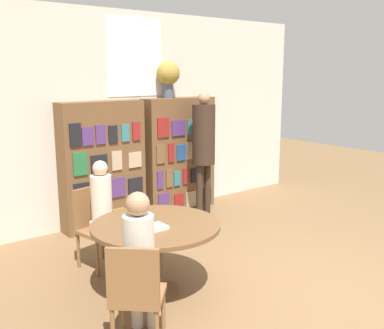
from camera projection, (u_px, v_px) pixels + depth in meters
name	position (u px, v px, depth m)	size (l,w,h in m)	color
ground_plane	(324.00, 301.00, 4.29)	(16.00, 16.00, 0.00)	brown
wall_back	(135.00, 116.00, 6.62)	(6.40, 0.07, 3.00)	beige
bookshelf_left	(103.00, 166.00, 6.20)	(1.19, 0.34, 1.76)	brown
bookshelf_right	(179.00, 155.00, 6.99)	(1.19, 0.34, 1.76)	brown
flower_vase	(168.00, 75.00, 6.63)	(0.34, 0.34, 0.54)	#475166
reading_table	(156.00, 234.00, 4.36)	(1.25, 1.25, 0.71)	brown
chair_near_camera	(136.00, 292.00, 3.44)	(0.57, 0.57, 0.89)	brown
chair_left_side	(95.00, 223.00, 4.99)	(0.47, 0.47, 0.89)	brown
seated_reader_left	(105.00, 211.00, 4.84)	(0.29, 0.37, 1.23)	beige
seated_reader_right	(140.00, 257.00, 3.57)	(0.40, 0.40, 1.25)	beige
librarian_standing	(204.00, 140.00, 6.59)	(0.34, 0.61, 1.87)	#332319
open_book_on_table	(153.00, 228.00, 4.18)	(0.24, 0.18, 0.03)	silver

